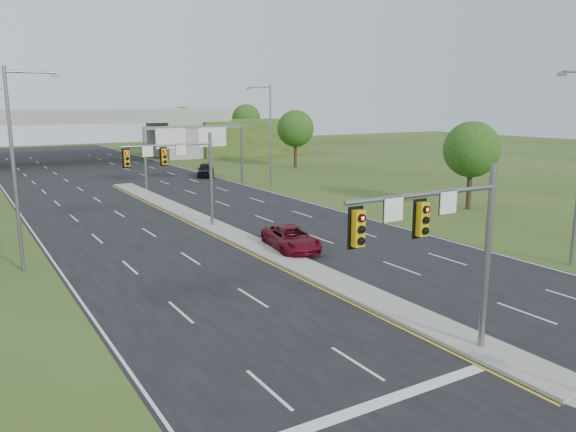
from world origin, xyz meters
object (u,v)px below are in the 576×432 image
(signal_mast_far, at_px, (182,166))
(overpass, at_px, (70,139))
(car_far_c, at_px, (206,170))
(signal_mast_near, at_px, (446,235))
(car_far_a, at_px, (291,238))
(sign_gantry, at_px, (194,139))

(signal_mast_far, bearing_deg, overpass, 87.65)
(overpass, height_order, car_far_c, overpass)
(signal_mast_near, distance_m, car_far_c, 54.11)
(signal_mast_near, bearing_deg, car_far_a, 76.90)
(sign_gantry, xyz_separation_m, car_far_a, (-5.18, -28.82, -4.48))
(signal_mast_near, xyz_separation_m, car_far_a, (3.76, 16.17, -3.97))
(overpass, relative_size, car_far_c, 16.12)
(car_far_a, bearing_deg, sign_gantry, 88.87)
(sign_gantry, bearing_deg, signal_mast_far, -114.11)
(signal_mast_far, bearing_deg, car_far_a, -66.91)
(signal_mast_far, xyz_separation_m, car_far_c, (13.26, 27.31, -3.86))
(sign_gantry, distance_m, car_far_a, 29.62)
(signal_mast_near, bearing_deg, car_far_c, 75.77)
(sign_gantry, xyz_separation_m, car_far_c, (4.32, 7.32, -4.37))
(signal_mast_near, distance_m, signal_mast_far, 25.00)
(car_far_a, relative_size, car_far_c, 1.07)
(signal_mast_near, xyz_separation_m, sign_gantry, (8.95, 44.99, 0.51))
(signal_mast_near, bearing_deg, sign_gantry, 78.75)
(car_far_c, bearing_deg, car_far_a, -80.20)
(overpass, distance_m, car_far_a, 63.98)
(signal_mast_near, xyz_separation_m, car_far_c, (13.26, 52.31, -3.86))
(signal_mast_far, distance_m, car_far_c, 30.61)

